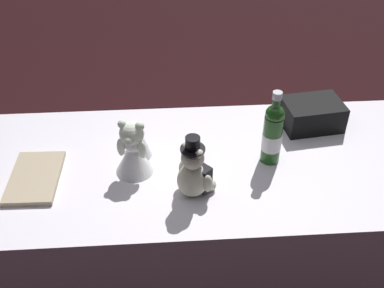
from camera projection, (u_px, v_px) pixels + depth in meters
The scene contains 7 objects.
ground_plane at pixel (192, 270), 2.44m from camera, with size 12.00×12.00×0.00m, color black.
reception_table at pixel (192, 221), 2.23m from camera, with size 2.01×0.85×0.71m, color white.
teddy_bear_groom at pixel (194, 173), 1.81m from camera, with size 0.15×0.15×0.27m.
teddy_bear_bride at pixel (134, 147), 1.92m from camera, with size 0.17×0.21×0.25m.
champagne_bottle at pixel (273, 133), 1.94m from camera, with size 0.08×0.08×0.33m.
gift_case_black at pixel (312, 114), 2.19m from camera, with size 0.28×0.22×0.12m.
guestbook at pixel (35, 177), 1.92m from camera, with size 0.19×0.31×0.02m, color tan.
Camera 1 is at (0.10, 1.54, 1.99)m, focal length 44.89 mm.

